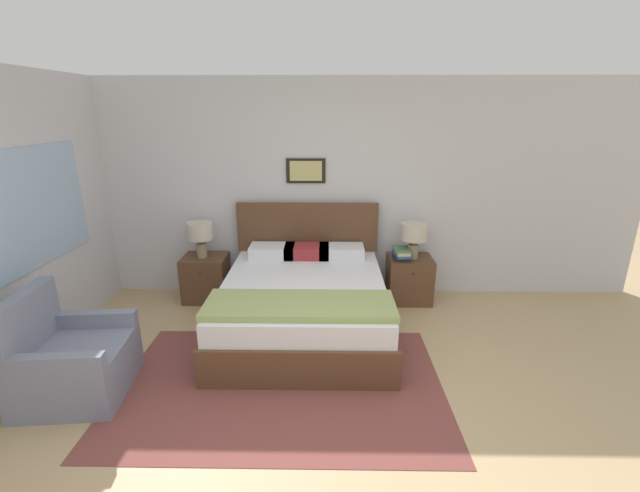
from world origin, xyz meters
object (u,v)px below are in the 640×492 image
at_px(nightstand_near_window, 206,278).
at_px(table_lamp_by_door, 414,234).
at_px(armchair, 71,361).
at_px(bed, 304,302).
at_px(table_lamp_near_window, 200,233).
at_px(nightstand_by_door, 409,279).

xyz_separation_m(nightstand_near_window, table_lamp_by_door, (2.49, -0.02, 0.57)).
height_order(nightstand_near_window, table_lamp_by_door, table_lamp_by_door).
bearing_deg(armchair, bed, 115.13).
xyz_separation_m(table_lamp_near_window, table_lamp_by_door, (2.51, 0.00, 0.00)).
bearing_deg(bed, armchair, -149.69).
xyz_separation_m(bed, nightstand_near_window, (-1.24, 0.76, -0.04)).
bearing_deg(bed, nightstand_by_door, 31.64).
relative_size(nightstand_near_window, nightstand_by_door, 1.00).
distance_m(bed, nightstand_near_window, 1.45).
height_order(armchair, table_lamp_near_window, table_lamp_near_window).
distance_m(bed, nightstand_by_door, 1.45).
relative_size(nightstand_by_door, table_lamp_near_window, 1.29).
bearing_deg(armchair, table_lamp_by_door, 115.30).
bearing_deg(table_lamp_by_door, table_lamp_near_window, 180.00).
relative_size(armchair, table_lamp_by_door, 2.08).
bearing_deg(nightstand_near_window, table_lamp_by_door, -0.40).
bearing_deg(table_lamp_near_window, table_lamp_by_door, 0.00).
height_order(table_lamp_near_window, table_lamp_by_door, same).
height_order(bed, table_lamp_by_door, bed).
bearing_deg(nightstand_near_window, nightstand_by_door, 0.00).
distance_m(nightstand_near_window, table_lamp_by_door, 2.56).
distance_m(nightstand_near_window, nightstand_by_door, 2.47).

